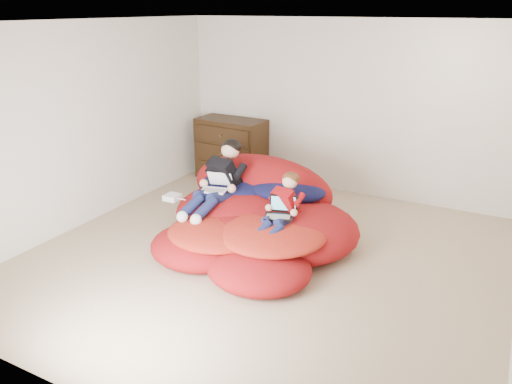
% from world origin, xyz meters
% --- Properties ---
extents(room_shell, '(5.10, 5.10, 2.77)m').
position_xyz_m(room_shell, '(0.00, 0.00, 0.22)').
color(room_shell, tan).
rests_on(room_shell, ground).
extents(dresser, '(1.11, 0.63, 0.97)m').
position_xyz_m(dresser, '(-1.75, 2.21, 0.49)').
color(dresser, black).
rests_on(dresser, ground).
extents(beanbag_pile, '(2.48, 2.42, 0.92)m').
position_xyz_m(beanbag_pile, '(-0.34, 0.42, 0.26)').
color(beanbag_pile, '#A31215').
rests_on(beanbag_pile, ground).
extents(cream_pillow, '(0.43, 0.27, 0.27)m').
position_xyz_m(cream_pillow, '(-0.93, 1.17, 0.62)').
color(cream_pillow, white).
rests_on(cream_pillow, beanbag_pile).
extents(older_boy, '(0.39, 1.13, 0.76)m').
position_xyz_m(older_boy, '(-0.82, 0.39, 0.70)').
color(older_boy, black).
rests_on(older_boy, beanbag_pile).
extents(younger_boy, '(0.31, 0.85, 0.60)m').
position_xyz_m(younger_boy, '(0.12, 0.17, 0.60)').
color(younger_boy, '#9C0D11').
rests_on(younger_boy, beanbag_pile).
extents(laptop_white, '(0.34, 0.38, 0.20)m').
position_xyz_m(laptop_white, '(-0.82, 0.32, 0.62)').
color(laptop_white, white).
rests_on(laptop_white, older_boy).
extents(laptop_black, '(0.36, 0.35, 0.22)m').
position_xyz_m(laptop_black, '(0.12, 0.13, 0.55)').
color(laptop_black, black).
rests_on(laptop_black, younger_boy).
extents(power_adapter, '(0.18, 0.18, 0.07)m').
position_xyz_m(power_adapter, '(-1.38, 0.17, 0.42)').
color(power_adapter, white).
rests_on(power_adapter, beanbag_pile).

